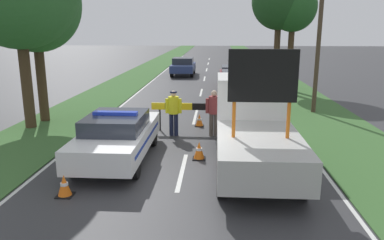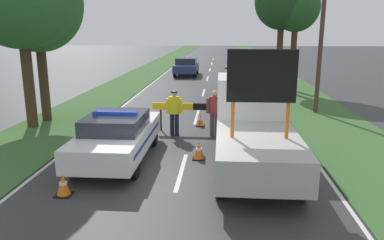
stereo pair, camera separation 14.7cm
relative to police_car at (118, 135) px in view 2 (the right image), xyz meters
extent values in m
plane|color=#333335|center=(2.03, -1.34, -0.75)|extent=(160.00, 160.00, 0.00)
cube|color=silver|center=(2.03, -0.86, -0.74)|extent=(0.12, 2.84, 0.01)
cube|color=silver|center=(2.03, 5.82, -0.74)|extent=(0.12, 2.84, 0.01)
cube|color=silver|center=(2.03, 12.51, -0.74)|extent=(0.12, 2.84, 0.01)
cube|color=silver|center=(2.03, 19.19, -0.74)|extent=(0.12, 2.84, 0.01)
cube|color=silver|center=(2.03, 25.87, -0.74)|extent=(0.12, 2.84, 0.01)
cube|color=silver|center=(2.03, 32.56, -0.74)|extent=(0.12, 2.84, 0.01)
cube|color=silver|center=(2.03, 39.24, -0.74)|extent=(0.12, 2.84, 0.01)
cube|color=silver|center=(-1.93, 14.76, -0.74)|extent=(0.10, 60.81, 0.01)
cube|color=silver|center=(5.98, 14.76, -0.74)|extent=(0.10, 60.81, 0.01)
cube|color=#38602D|center=(-3.68, 18.66, -0.73)|extent=(3.32, 120.00, 0.03)
cube|color=#38602D|center=(7.73, 18.66, -0.73)|extent=(3.32, 120.00, 0.03)
cube|color=white|center=(0.00, 0.02, -0.09)|extent=(1.85, 4.64, 0.64)
cube|color=#282D38|center=(0.00, -0.12, 0.45)|extent=(1.63, 2.13, 0.44)
cylinder|color=black|center=(-0.81, 1.46, -0.41)|extent=(0.24, 0.67, 0.67)
cylinder|color=black|center=(0.81, 1.46, -0.41)|extent=(0.24, 0.67, 0.67)
cylinder|color=black|center=(-0.81, -1.42, -0.41)|extent=(0.24, 0.67, 0.67)
cylinder|color=black|center=(0.81, -1.42, -0.41)|extent=(0.24, 0.67, 0.67)
cube|color=#1E38C6|center=(0.00, -0.12, 0.73)|extent=(1.30, 0.24, 0.10)
cube|color=#193399|center=(0.00, 0.02, -0.06)|extent=(1.86, 3.81, 0.10)
cube|color=black|center=(0.00, 2.38, -0.15)|extent=(1.02, 0.08, 0.38)
cube|color=white|center=(4.05, 1.16, 0.70)|extent=(2.11, 2.07, 1.97)
cube|color=#232833|center=(4.05, 2.17, 1.05)|extent=(1.80, 0.04, 0.87)
cube|color=#B2B2AD|center=(4.05, -1.65, 0.11)|extent=(2.11, 3.54, 0.80)
cylinder|color=#D16619|center=(3.39, -1.65, 0.96)|extent=(0.09, 0.09, 0.90)
cylinder|color=#D16619|center=(4.71, -1.65, 0.96)|extent=(0.09, 0.09, 0.90)
cube|color=black|center=(4.05, -1.65, 2.04)|extent=(1.66, 0.12, 1.26)
cylinder|color=black|center=(3.11, 1.16, -0.29)|extent=(0.24, 0.92, 0.92)
cylinder|color=black|center=(4.99, 1.16, -0.29)|extent=(0.24, 0.92, 0.92)
cylinder|color=black|center=(3.11, -2.36, -0.29)|extent=(0.24, 0.92, 0.92)
cylinder|color=black|center=(4.99, -2.36, -0.29)|extent=(0.24, 0.92, 0.92)
cylinder|color=black|center=(0.77, 3.43, -0.33)|extent=(0.07, 0.07, 0.84)
cylinder|color=black|center=(3.30, 3.43, -0.33)|extent=(0.07, 0.07, 0.84)
cube|color=yellow|center=(0.72, 3.43, 0.22)|extent=(0.53, 0.08, 0.26)
cube|color=black|center=(1.25, 3.43, 0.22)|extent=(0.53, 0.08, 0.26)
cube|color=yellow|center=(1.77, 3.43, 0.22)|extent=(0.53, 0.08, 0.26)
cube|color=black|center=(2.30, 3.43, 0.22)|extent=(0.53, 0.08, 0.26)
cube|color=yellow|center=(2.83, 3.43, 0.22)|extent=(0.53, 0.08, 0.26)
cube|color=black|center=(3.36, 3.43, 0.22)|extent=(0.53, 0.08, 0.26)
cylinder|color=#191E38|center=(1.31, 2.73, -0.33)|extent=(0.16, 0.16, 0.84)
cylinder|color=#191E38|center=(1.48, 2.73, -0.33)|extent=(0.16, 0.16, 0.84)
cylinder|color=yellow|center=(1.39, 2.73, 0.41)|extent=(0.39, 0.39, 0.63)
cylinder|color=yellow|center=(1.15, 2.73, 0.38)|extent=(0.13, 0.13, 0.54)
cylinder|color=yellow|center=(1.63, 2.73, 0.38)|extent=(0.13, 0.13, 0.54)
sphere|color=beige|center=(1.39, 2.73, 0.83)|extent=(0.22, 0.22, 0.22)
cylinder|color=#141933|center=(1.39, 2.73, 0.89)|extent=(0.25, 0.25, 0.05)
cylinder|color=brown|center=(2.79, 2.77, -0.32)|extent=(0.16, 0.16, 0.85)
cylinder|color=brown|center=(2.97, 2.77, -0.32)|extent=(0.16, 0.16, 0.85)
cylinder|color=maroon|center=(2.88, 2.77, 0.43)|extent=(0.39, 0.39, 0.64)
cylinder|color=maroon|center=(2.63, 2.77, 0.39)|extent=(0.13, 0.13, 0.54)
cylinder|color=maroon|center=(3.12, 2.77, 0.39)|extent=(0.13, 0.13, 0.54)
sphere|color=beige|center=(2.88, 2.77, 0.86)|extent=(0.22, 0.22, 0.22)
cube|color=black|center=(-0.62, -2.62, -0.73)|extent=(0.38, 0.38, 0.03)
cone|color=orange|center=(-0.62, -2.62, -0.47)|extent=(0.32, 0.32, 0.50)
cylinder|color=white|center=(-0.62, -2.62, -0.44)|extent=(0.18, 0.18, 0.07)
cube|color=black|center=(2.28, 4.16, -0.73)|extent=(0.36, 0.36, 0.03)
cone|color=orange|center=(2.28, 4.16, -0.48)|extent=(0.31, 0.31, 0.47)
cylinder|color=white|center=(2.28, 4.16, -0.46)|extent=(0.17, 0.17, 0.07)
cube|color=black|center=(2.45, 0.19, -0.73)|extent=(0.39, 0.39, 0.03)
cone|color=orange|center=(2.45, 0.19, -0.46)|extent=(0.33, 0.33, 0.52)
cylinder|color=white|center=(2.45, 0.19, -0.43)|extent=(0.19, 0.19, 0.07)
cube|color=black|center=(4.13, 9.14, 0.04)|extent=(1.95, 4.50, 0.77)
cube|color=#282D38|center=(4.13, 9.01, 0.71)|extent=(1.71, 2.07, 0.56)
cylinder|color=black|center=(3.27, 10.54, -0.35)|extent=(0.24, 0.80, 0.80)
cylinder|color=black|center=(4.98, 10.54, -0.35)|extent=(0.24, 0.80, 0.80)
cylinder|color=black|center=(3.27, 7.75, -0.35)|extent=(0.24, 0.80, 0.80)
cylinder|color=black|center=(4.98, 7.75, -0.35)|extent=(0.24, 0.80, 0.80)
cube|color=maroon|center=(4.16, 15.25, -0.10)|extent=(1.88, 4.67, 0.55)
cube|color=#282D38|center=(4.16, 15.11, 0.42)|extent=(1.66, 2.15, 0.49)
cylinder|color=black|center=(3.34, 16.70, -0.38)|extent=(0.24, 0.74, 0.74)
cylinder|color=black|center=(4.98, 16.70, -0.38)|extent=(0.24, 0.74, 0.74)
cylinder|color=black|center=(3.34, 13.80, -0.38)|extent=(0.24, 0.74, 0.74)
cylinder|color=black|center=(4.98, 13.80, -0.38)|extent=(0.24, 0.74, 0.74)
cube|color=navy|center=(0.14, 21.21, -0.07)|extent=(1.89, 4.25, 0.60)
cube|color=#282D38|center=(0.14, 21.08, 0.49)|extent=(1.66, 1.96, 0.53)
cylinder|color=black|center=(-0.68, 22.53, -0.37)|extent=(0.24, 0.76, 0.76)
cylinder|color=black|center=(0.97, 22.53, -0.37)|extent=(0.24, 0.76, 0.76)
cylinder|color=black|center=(-0.68, 19.89, -0.37)|extent=(0.24, 0.76, 0.76)
cylinder|color=black|center=(0.97, 19.89, -0.37)|extent=(0.24, 0.76, 0.76)
cylinder|color=#42301E|center=(-4.41, 4.62, 1.00)|extent=(0.39, 0.39, 3.49)
ellipsoid|color=#2D662D|center=(-4.41, 4.62, 4.13)|extent=(3.72, 3.72, 3.90)
cylinder|color=#42301E|center=(6.78, 13.82, 1.40)|extent=(0.38, 0.38, 4.30)
ellipsoid|color=#1E471E|center=(6.78, 13.82, 4.82)|extent=(3.39, 3.39, 3.56)
cylinder|color=#42301E|center=(-4.48, 3.48, 1.16)|extent=(0.42, 0.42, 3.81)
cylinder|color=#42301E|center=(7.61, 13.64, 1.31)|extent=(0.37, 0.37, 4.11)
ellipsoid|color=#235623|center=(7.61, 13.64, 4.45)|extent=(2.90, 2.90, 3.04)
cylinder|color=#473828|center=(7.59, 7.07, 3.75)|extent=(0.20, 0.20, 8.99)
camera|label=1|loc=(2.93, -10.65, 3.13)|focal=35.00mm
camera|label=2|loc=(3.08, -10.64, 3.13)|focal=35.00mm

